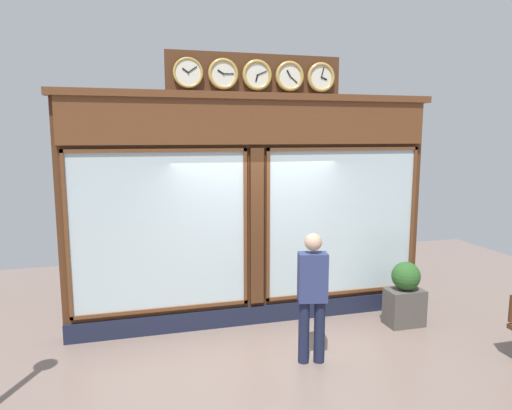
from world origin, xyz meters
name	(u,v)px	position (x,y,z in m)	size (l,w,h in m)	color
shop_facade	(254,208)	(0.00, -0.12, 1.80)	(5.69, 0.42, 4.05)	#4C2B16
pedestrian	(312,292)	(-0.36, 1.39, 0.93)	(0.40, 0.29, 1.69)	#191E38
planter_box	(404,307)	(-2.18, 0.67, 0.28)	(0.56, 0.36, 0.56)	#4C4742
planter_shrub	(406,276)	(-2.18, 0.67, 0.78)	(0.43, 0.43, 0.43)	#285623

